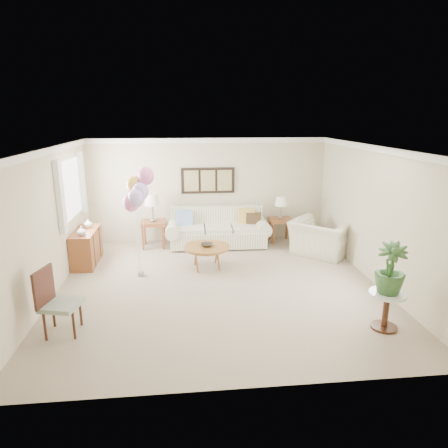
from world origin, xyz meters
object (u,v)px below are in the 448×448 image
object	(u,v)px
armchair	(321,238)
coffee_table	(207,248)
accent_chair	(56,300)
balloon_cluster	(138,191)
sofa	(218,231)

from	to	relation	value
armchair	coffee_table	bearing A→B (deg)	55.44
coffee_table	accent_chair	distance (m)	3.37
coffee_table	balloon_cluster	world-z (taller)	balloon_cluster
armchair	accent_chair	size ratio (longest dim) A/B	1.21
sofa	accent_chair	bearing A→B (deg)	-124.89
coffee_table	armchair	xyz separation A→B (m)	(2.68, 0.57, -0.04)
sofa	coffee_table	world-z (taller)	sofa
coffee_table	sofa	bearing A→B (deg)	76.17
sofa	balloon_cluster	size ratio (longest dim) A/B	1.17
coffee_table	armchair	world-z (taller)	armchair
sofa	armchair	distance (m)	2.49
coffee_table	balloon_cluster	size ratio (longest dim) A/B	0.44
coffee_table	accent_chair	xyz separation A→B (m)	(-2.36, -2.40, 0.09)
sofa	balloon_cluster	world-z (taller)	balloon_cluster
coffee_table	balloon_cluster	distance (m)	1.88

